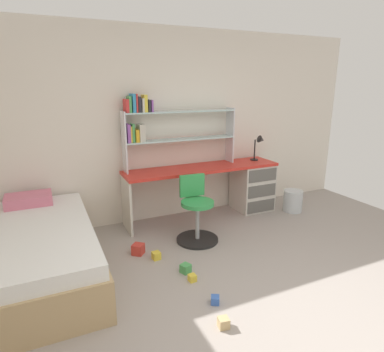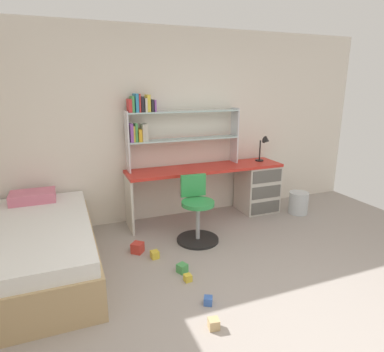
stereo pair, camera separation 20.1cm
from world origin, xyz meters
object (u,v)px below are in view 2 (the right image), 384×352
object	(u,v)px
bed_platform	(32,250)
toy_block_red_0	(138,248)
waste_bin	(298,203)
desk_lamp	(265,144)
desk	(244,185)
swivel_chair	(197,216)
toy_block_yellow_2	(188,278)
toy_block_green_4	(182,268)
toy_block_yellow_5	(155,255)
toy_block_blue_3	(208,301)
toy_block_natural_1	(214,324)
bookshelf_hutch	(165,124)

from	to	relation	value
bed_platform	toy_block_red_0	bearing A→B (deg)	2.58
waste_bin	desk_lamp	bearing A→B (deg)	135.98
desk	toy_block_red_0	size ratio (longest dim) A/B	18.64
swivel_chair	toy_block_yellow_2	size ratio (longest dim) A/B	11.50
toy_block_green_4	toy_block_yellow_5	size ratio (longest dim) A/B	1.08
swivel_chair	toy_block_blue_3	world-z (taller)	swivel_chair
desk	toy_block_yellow_2	size ratio (longest dim) A/B	31.96
toy_block_natural_1	toy_block_green_4	size ratio (longest dim) A/B	0.91
toy_block_blue_3	bed_platform	bearing A→B (deg)	142.62
bookshelf_hutch	waste_bin	world-z (taller)	bookshelf_hutch
swivel_chair	toy_block_yellow_2	bearing A→B (deg)	-117.99
bed_platform	toy_block_green_4	distance (m)	1.53
desk	toy_block_yellow_2	xyz separation A→B (m)	(-1.44, -1.44, -0.39)
bed_platform	toy_block_natural_1	size ratio (longest dim) A/B	24.02
desk	toy_block_yellow_5	distance (m)	1.89
bed_platform	toy_block_blue_3	world-z (taller)	bed_platform
toy_block_yellow_2	toy_block_red_0	bearing A→B (deg)	113.93
toy_block_red_0	toy_block_blue_3	xyz separation A→B (m)	(0.37, -1.16, -0.02)
bed_platform	toy_block_red_0	xyz separation A→B (m)	(1.08, 0.05, -0.21)
bookshelf_hutch	bed_platform	size ratio (longest dim) A/B	0.79
toy_block_yellow_2	toy_block_blue_3	world-z (taller)	toy_block_blue_3
waste_bin	toy_block_green_4	size ratio (longest dim) A/B	3.54
desk	desk_lamp	distance (m)	0.68
desk_lamp	waste_bin	distance (m)	1.01
bookshelf_hutch	toy_block_green_4	world-z (taller)	bookshelf_hutch
toy_block_red_0	toy_block_yellow_5	world-z (taller)	toy_block_red_0
desk	toy_block_red_0	bearing A→B (deg)	-158.98
swivel_chair	waste_bin	distance (m)	1.79
toy_block_yellow_5	desk	bearing A→B (deg)	28.39
bed_platform	toy_block_red_0	world-z (taller)	bed_platform
bookshelf_hutch	toy_block_yellow_5	distance (m)	1.73
bookshelf_hutch	waste_bin	size ratio (longest dim) A/B	4.90
desk	toy_block_blue_3	world-z (taller)	desk
toy_block_natural_1	toy_block_blue_3	world-z (taller)	toy_block_natural_1
toy_block_blue_3	bookshelf_hutch	bearing A→B (deg)	83.16
waste_bin	toy_block_yellow_5	distance (m)	2.43
toy_block_red_0	toy_block_yellow_2	bearing A→B (deg)	-66.07
desk	toy_block_yellow_5	size ratio (longest dim) A/B	26.28
bed_platform	toy_block_blue_3	bearing A→B (deg)	-37.38
bookshelf_hutch	toy_block_blue_3	distance (m)	2.40
toy_block_blue_3	swivel_chair	bearing A→B (deg)	72.08
desk	toy_block_yellow_2	distance (m)	2.07
waste_bin	toy_block_blue_3	bearing A→B (deg)	-145.47
bookshelf_hutch	toy_block_yellow_2	world-z (taller)	bookshelf_hutch
toy_block_green_4	desk	bearing A→B (deg)	41.33
desk	swivel_chair	xyz separation A→B (m)	(-1.01, -0.63, -0.11)
toy_block_natural_1	toy_block_yellow_2	distance (m)	0.69
swivel_chair	toy_block_red_0	size ratio (longest dim) A/B	6.71
toy_block_red_0	toy_block_green_4	bearing A→B (deg)	-59.97
desk_lamp	toy_block_yellow_5	bearing A→B (deg)	-155.51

